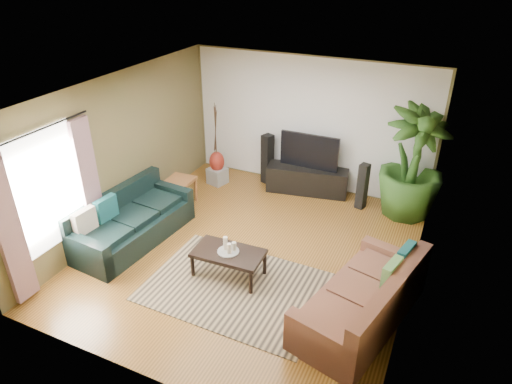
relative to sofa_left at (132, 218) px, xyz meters
The scene contains 28 objects.
floor 2.10m from the sofa_left, 13.62° to the left, with size 5.50×5.50×0.00m, color #905C25.
ceiling 3.07m from the sofa_left, 13.62° to the left, with size 5.50×5.50×0.00m, color white.
wall_back 3.91m from the sofa_left, 58.30° to the left, with size 5.00×5.00×0.00m, color brown.
wall_front 3.16m from the sofa_left, 48.61° to the right, with size 5.00×5.00×0.00m, color brown.
wall_left 1.16m from the sofa_left, 136.08° to the left, with size 5.50×5.50×0.00m, color brown.
wall_right 4.62m from the sofa_left, ahead, with size 5.50×5.50×0.00m, color brown.
backwall_panel 3.90m from the sofa_left, 58.22° to the left, with size 4.90×4.90×0.00m, color white.
window_pane 1.56m from the sofa_left, 113.39° to the right, with size 1.80×1.80×0.00m, color white.
curtain_near 2.05m from the sofa_left, 103.05° to the right, with size 0.08×0.35×2.20m, color gray.
curtain_far 0.92m from the sofa_left, 139.78° to the right, with size 0.08×0.35×2.20m, color gray.
curtain_rod 2.22m from the sofa_left, 111.19° to the right, with size 0.03×0.03×1.90m, color black.
sofa_left is the anchor object (origin of this frame).
sofa_right 3.99m from the sofa_left, ahead, with size 2.17×0.98×0.85m, color brown.
area_rug 2.25m from the sofa_left, 10.31° to the right, with size 2.62×1.86×0.01m, color #9D855C.
coffee_table 1.95m from the sofa_left, ahead, with size 1.06×0.58×0.43m, color black.
candle_tray 1.94m from the sofa_left, ahead, with size 0.33×0.33×0.01m, color gray.
candle_tall 1.88m from the sofa_left, ahead, with size 0.07×0.07×0.21m, color silver.
candle_mid 1.99m from the sofa_left, ahead, with size 0.07×0.07×0.16m, color #F1E0CB.
candle_short 2.01m from the sofa_left, ahead, with size 0.07×0.07×0.14m, color beige.
tv_stand 3.61m from the sofa_left, 53.93° to the left, with size 1.63×0.49×0.54m, color black.
television 3.66m from the sofa_left, 54.11° to the left, with size 1.20×0.07×0.71m, color black.
speaker_left 3.22m from the sofa_left, 68.08° to the left, with size 0.19×0.21×1.07m, color black.
speaker_right 4.28m from the sofa_left, 39.82° to the left, with size 0.16×0.18×0.92m, color black.
potted_plant 5.04m from the sofa_left, 34.95° to the left, with size 1.17×1.17×2.09m, color #29521B.
plant_pot 5.00m from the sofa_left, 34.95° to the left, with size 0.39×0.39×0.30m, color black.
pedestal 2.51m from the sofa_left, 84.01° to the left, with size 0.35×0.35×0.35m, color #969693.
vase 2.50m from the sofa_left, 84.01° to the left, with size 0.32×0.32×0.44m, color maroon.
side_table 1.43m from the sofa_left, 88.55° to the left, with size 0.50×0.50×0.53m, color brown.
Camera 1 is at (2.67, -5.58, 4.48)m, focal length 32.00 mm.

